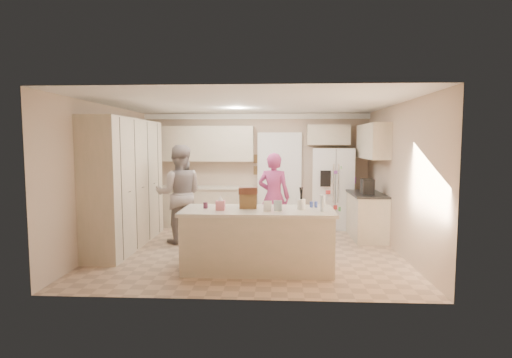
{
  "coord_description": "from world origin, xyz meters",
  "views": [
    {
      "loc": [
        0.47,
        -7.02,
        1.91
      ],
      "look_at": [
        0.1,
        0.35,
        1.25
      ],
      "focal_mm": 28.0,
      "sensor_mm": 36.0,
      "label": 1
    }
  ],
  "objects_px": {
    "island_base": "(258,241)",
    "tissue_box": "(220,205)",
    "coffee_maker": "(367,187)",
    "refrigerator": "(333,188)",
    "teen_boy": "(179,194)",
    "teen_girl": "(274,197)",
    "dollhouse_body": "(248,201)",
    "utensil_crock": "(301,204)"
  },
  "relations": [
    {
      "from": "refrigerator",
      "to": "utensil_crock",
      "type": "relative_size",
      "value": 12.0
    },
    {
      "from": "refrigerator",
      "to": "utensil_crock",
      "type": "distance_m",
      "value": 3.19
    },
    {
      "from": "tissue_box",
      "to": "teen_boy",
      "type": "xyz_separation_m",
      "value": [
        -1.04,
        1.71,
        -0.05
      ]
    },
    {
      "from": "island_base",
      "to": "tissue_box",
      "type": "distance_m",
      "value": 0.79
    },
    {
      "from": "dollhouse_body",
      "to": "teen_boy",
      "type": "xyz_separation_m",
      "value": [
        -1.44,
        1.51,
        -0.09
      ]
    },
    {
      "from": "island_base",
      "to": "dollhouse_body",
      "type": "distance_m",
      "value": 0.62
    },
    {
      "from": "refrigerator",
      "to": "teen_boy",
      "type": "xyz_separation_m",
      "value": [
        -3.15,
        -1.5,
        0.04
      ]
    },
    {
      "from": "utensil_crock",
      "to": "tissue_box",
      "type": "bearing_deg",
      "value": -172.87
    },
    {
      "from": "teen_girl",
      "to": "tissue_box",
      "type": "bearing_deg",
      "value": 81.5
    },
    {
      "from": "tissue_box",
      "to": "island_base",
      "type": "bearing_deg",
      "value": 10.3
    },
    {
      "from": "refrigerator",
      "to": "island_base",
      "type": "height_order",
      "value": "refrigerator"
    },
    {
      "from": "refrigerator",
      "to": "coffee_maker",
      "type": "xyz_separation_m",
      "value": [
        0.49,
        -1.21,
        0.17
      ]
    },
    {
      "from": "dollhouse_body",
      "to": "tissue_box",
      "type": "bearing_deg",
      "value": -153.43
    },
    {
      "from": "teen_boy",
      "to": "dollhouse_body",
      "type": "bearing_deg",
      "value": 123.91
    },
    {
      "from": "refrigerator",
      "to": "coffee_maker",
      "type": "distance_m",
      "value": 1.31
    },
    {
      "from": "island_base",
      "to": "utensil_crock",
      "type": "height_order",
      "value": "utensil_crock"
    },
    {
      "from": "refrigerator",
      "to": "teen_boy",
      "type": "relative_size",
      "value": 0.96
    },
    {
      "from": "utensil_crock",
      "to": "tissue_box",
      "type": "height_order",
      "value": "utensil_crock"
    },
    {
      "from": "refrigerator",
      "to": "island_base",
      "type": "relative_size",
      "value": 0.82
    },
    {
      "from": "island_base",
      "to": "dollhouse_body",
      "type": "bearing_deg",
      "value": 146.31
    },
    {
      "from": "island_base",
      "to": "utensil_crock",
      "type": "distance_m",
      "value": 0.86
    },
    {
      "from": "coffee_maker",
      "to": "island_base",
      "type": "xyz_separation_m",
      "value": [
        -2.05,
        -1.9,
        -0.63
      ]
    },
    {
      "from": "utensil_crock",
      "to": "teen_boy",
      "type": "height_order",
      "value": "teen_boy"
    },
    {
      "from": "dollhouse_body",
      "to": "teen_boy",
      "type": "distance_m",
      "value": 2.09
    },
    {
      "from": "teen_boy",
      "to": "refrigerator",
      "type": "bearing_deg",
      "value": -164.18
    },
    {
      "from": "coffee_maker",
      "to": "utensil_crock",
      "type": "height_order",
      "value": "coffee_maker"
    },
    {
      "from": "refrigerator",
      "to": "coffee_maker",
      "type": "relative_size",
      "value": 6.0
    },
    {
      "from": "coffee_maker",
      "to": "utensil_crock",
      "type": "xyz_separation_m",
      "value": [
        -1.4,
        -1.85,
        -0.07
      ]
    },
    {
      "from": "refrigerator",
      "to": "teen_girl",
      "type": "height_order",
      "value": "refrigerator"
    },
    {
      "from": "coffee_maker",
      "to": "utensil_crock",
      "type": "relative_size",
      "value": 2.0
    },
    {
      "from": "island_base",
      "to": "utensil_crock",
      "type": "bearing_deg",
      "value": 4.4
    },
    {
      "from": "tissue_box",
      "to": "teen_boy",
      "type": "height_order",
      "value": "teen_boy"
    },
    {
      "from": "tissue_box",
      "to": "teen_girl",
      "type": "xyz_separation_m",
      "value": [
        0.78,
        1.93,
        -0.13
      ]
    },
    {
      "from": "teen_boy",
      "to": "teen_girl",
      "type": "bearing_deg",
      "value": 177.33
    },
    {
      "from": "dollhouse_body",
      "to": "teen_girl",
      "type": "relative_size",
      "value": 0.15
    },
    {
      "from": "dollhouse_body",
      "to": "teen_boy",
      "type": "bearing_deg",
      "value": 133.56
    },
    {
      "from": "island_base",
      "to": "utensil_crock",
      "type": "xyz_separation_m",
      "value": [
        0.65,
        0.05,
        0.56
      ]
    },
    {
      "from": "utensil_crock",
      "to": "tissue_box",
      "type": "distance_m",
      "value": 1.21
    },
    {
      "from": "refrigerator",
      "to": "utensil_crock",
      "type": "bearing_deg",
      "value": -99.08
    },
    {
      "from": "refrigerator",
      "to": "dollhouse_body",
      "type": "distance_m",
      "value": 3.46
    },
    {
      "from": "teen_boy",
      "to": "teen_girl",
      "type": "relative_size",
      "value": 1.09
    },
    {
      "from": "coffee_maker",
      "to": "utensil_crock",
      "type": "bearing_deg",
      "value": -127.12
    }
  ]
}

